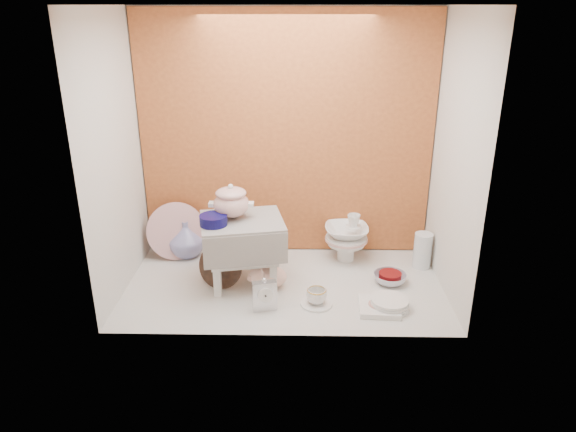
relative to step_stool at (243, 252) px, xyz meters
The scene contains 17 objects.
ground 0.31m from the step_stool, ahead, with size 1.80×1.80×0.00m, color silver.
niche_shell 0.79m from the step_stool, 32.65° to the left, with size 1.86×1.03×1.53m.
step_stool is the anchor object (origin of this frame).
soup_tureen 0.30m from the step_stool, 152.90° to the left, with size 0.24×0.24×0.20m, color white, non-canonical shape.
cobalt_bowl 0.28m from the step_stool, 152.09° to the right, with size 0.15×0.15×0.06m, color #0B0943.
floral_platter 0.56m from the step_stool, 144.03° to the left, with size 0.37×0.12×0.36m, color white, non-canonical shape.
blue_white_vase 0.53m from the step_stool, 139.22° to the left, with size 0.22×0.22×0.23m, color silver.
lacquer_tray 0.15m from the step_stool, 160.42° to the right, with size 0.26×0.10×0.25m, color black, non-canonical shape.
mantel_clock 0.34m from the step_stool, 64.78° to the right, with size 0.13×0.04×0.19m, color silver.
plush_pig 0.21m from the step_stool, 19.03° to the right, with size 0.23×0.16×0.14m, color beige.
teacup_saucer 0.52m from the step_stool, 30.29° to the right, with size 0.17×0.17×0.01m, color white.
gold_rim_teacup 0.50m from the step_stool, 30.29° to the right, with size 0.11×0.11×0.09m, color white.
lattice_dish 0.82m from the step_stool, 20.61° to the right, with size 0.21×0.21×0.03m, color white.
dinner_plate_stack 0.86m from the step_stool, 18.83° to the right, with size 0.21×0.21×0.06m, color white.
crystal_bowl 0.86m from the step_stool, ahead, with size 0.19×0.19×0.06m, color silver.
clear_glass_vase 1.10m from the step_stool, 11.54° to the left, with size 0.11×0.11×0.22m, color silver.
porcelain_tower 0.69m from the step_stool, 26.82° to the left, with size 0.27×0.27×0.31m, color white, non-canonical shape.
Camera 1 is at (0.07, -2.69, 1.50)m, focal length 33.09 mm.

